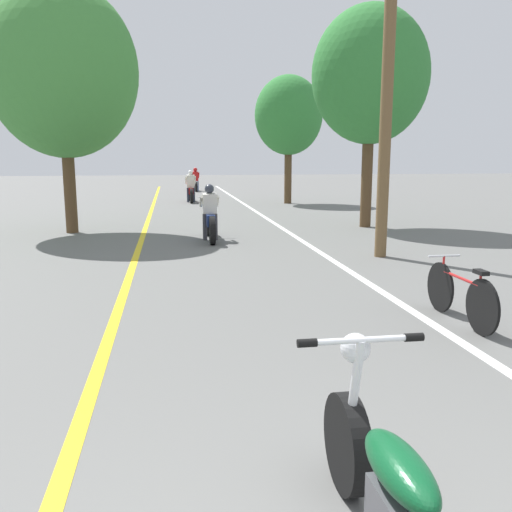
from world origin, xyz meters
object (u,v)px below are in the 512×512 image
object	(u,v)px
roadside_tree_right_far	(289,116)
motorcycle_rider_lead	(210,219)
roadside_tree_left	(63,71)
motorcycle_rider_far	(196,182)
motorcycle_rider_mid	(191,190)
bicycle_parked	(460,294)
roadside_tree_right_near	(370,76)
motorcycle_foreground	(395,499)
utility_pole	(388,77)

from	to	relation	value
roadside_tree_right_far	motorcycle_rider_lead	size ratio (longest dim) A/B	2.49
roadside_tree_left	motorcycle_rider_far	size ratio (longest dim) A/B	3.09
motorcycle_rider_mid	bicycle_parked	world-z (taller)	motorcycle_rider_mid
roadside_tree_right_near	bicycle_parked	bearing A→B (deg)	-103.13
motorcycle_foreground	motorcycle_rider_far	distance (m)	30.66
bicycle_parked	roadside_tree_right_far	bearing A→B (deg)	84.75
motorcycle_foreground	utility_pole	bearing A→B (deg)	68.66
motorcycle_rider_lead	roadside_tree_right_near	bearing A→B (deg)	21.18
roadside_tree_left	motorcycle_rider_far	bearing A→B (deg)	76.58
motorcycle_foreground	motorcycle_rider_mid	xyz separation A→B (m)	(-0.12, 22.69, 0.12)
roadside_tree_left	motorcycle_rider_lead	xyz separation A→B (m)	(3.64, -1.90, -3.71)
roadside_tree_right_near	motorcycle_foreground	distance (m)	14.35
motorcycle_rider_lead	motorcycle_rider_mid	distance (m)	11.51
roadside_tree_right_far	motorcycle_rider_lead	bearing A→B (deg)	-112.40
motorcycle_rider_lead	bicycle_parked	xyz separation A→B (m)	(2.59, -7.35, -0.17)
roadside_tree_left	bicycle_parked	distance (m)	11.80
roadside_tree_left	motorcycle_foreground	world-z (taller)	roadside_tree_left
utility_pole	motorcycle_foreground	xyz separation A→B (m)	(-3.25, -8.33, -3.19)
roadside_tree_left	roadside_tree_right_near	bearing A→B (deg)	-0.45
roadside_tree_right_far	motorcycle_rider_far	xyz separation A→B (m)	(-3.64, 9.29, -3.25)
roadside_tree_right_far	roadside_tree_left	xyz separation A→B (m)	(-7.83, -8.28, 0.45)
utility_pole	motorcycle_rider_lead	xyz separation A→B (m)	(-3.34, 2.86, -3.07)
motorcycle_rider_lead	motorcycle_rider_far	distance (m)	19.48
roadside_tree_right_near	motorcycle_rider_lead	bearing A→B (deg)	-158.82
utility_pole	bicycle_parked	distance (m)	5.59
roadside_tree_right_far	roadside_tree_left	world-z (taller)	roadside_tree_left
utility_pole	motorcycle_rider_mid	size ratio (longest dim) A/B	3.39
motorcycle_foreground	motorcycle_rider_mid	size ratio (longest dim) A/B	1.03
motorcycle_rider_far	bicycle_parked	size ratio (longest dim) A/B	1.26
roadside_tree_right_near	motorcycle_rider_lead	xyz separation A→B (m)	(-4.73, -1.83, -3.77)
motorcycle_rider_mid	bicycle_parked	xyz separation A→B (m)	(2.62, -18.86, -0.17)
motorcycle_rider_mid	motorcycle_rider_far	xyz separation A→B (m)	(0.59, 7.96, -0.00)
roadside_tree_right_near	motorcycle_rider_far	size ratio (longest dim) A/B	2.97
motorcycle_foreground	bicycle_parked	distance (m)	4.58
motorcycle_rider_mid	bicycle_parked	distance (m)	19.04
motorcycle_rider_far	roadside_tree_right_near	bearing A→B (deg)	-76.69
utility_pole	roadside_tree_right_near	bearing A→B (deg)	73.47
utility_pole	motorcycle_rider_far	world-z (taller)	utility_pole
roadside_tree_right_far	utility_pole	bearing A→B (deg)	-93.77
roadside_tree_left	motorcycle_foreground	bearing A→B (deg)	-74.12
motorcycle_rider_mid	motorcycle_rider_far	distance (m)	7.98
motorcycle_rider_far	bicycle_parked	bearing A→B (deg)	-85.67
utility_pole	roadside_tree_right_far	distance (m)	13.07
utility_pole	roadside_tree_left	world-z (taller)	utility_pole
roadside_tree_right_far	motorcycle_rider_mid	size ratio (longest dim) A/B	2.66
roadside_tree_left	motorcycle_rider_lead	size ratio (longest dim) A/B	2.93
motorcycle_rider_lead	motorcycle_rider_mid	world-z (taller)	motorcycle_rider_mid
utility_pole	motorcycle_rider_lead	world-z (taller)	utility_pole
roadside_tree_right_far	roadside_tree_left	size ratio (longest dim) A/B	0.85
utility_pole	motorcycle_rider_lead	distance (m)	5.36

